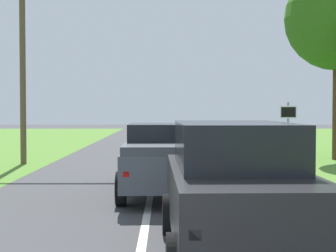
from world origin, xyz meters
name	(u,v)px	position (x,y,z in m)	size (l,w,h in m)	color
ground_plane	(150,196)	(0.00, 9.05, 0.00)	(120.00, 120.00, 0.00)	#424244
red_suv_near	(234,187)	(1.46, 3.75, 1.06)	(2.25, 4.70, 2.05)	black
pickup_truck_lead	(162,158)	(0.31, 9.30, 0.96)	(2.26, 5.35, 1.88)	#4C515B
traffic_light	(57,31)	(-4.00, 16.83, 5.42)	(6.13, 0.40, 8.44)	brown
keep_moving_sign	(288,128)	(4.76, 14.07, 1.60)	(0.60, 0.09, 2.50)	gray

